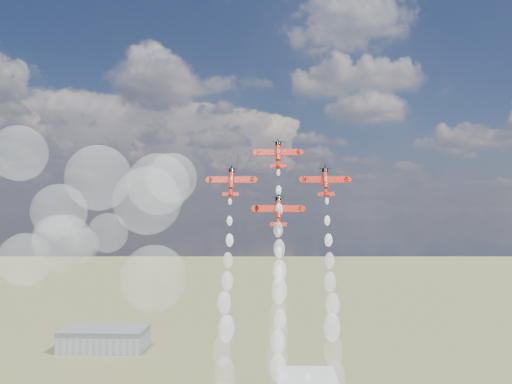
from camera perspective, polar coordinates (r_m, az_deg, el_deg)
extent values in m
cube|color=gray|center=(352.96, -15.66, -14.91)|extent=(50.00, 28.00, 10.00)
cube|color=#595B60|center=(351.56, -15.65, -13.88)|extent=(50.00, 28.00, 3.00)
cylinder|color=#B81909|center=(151.10, 2.34, 4.18)|extent=(1.40, 3.65, 5.25)
cylinder|color=black|center=(152.68, 2.33, 5.05)|extent=(1.60, 1.88, 1.63)
cube|color=#B81909|center=(151.56, 2.34, 4.20)|extent=(12.18, 1.12, 1.87)
cube|color=white|center=(151.68, 1.09, 4.17)|extent=(4.79, 0.28, 0.50)
cube|color=white|center=(151.71, 3.58, 4.17)|extent=(4.79, 0.28, 0.50)
cube|color=#B81909|center=(148.52, 2.34, 2.77)|extent=(4.39, 0.62, 1.03)
cube|color=#B81909|center=(147.79, 2.35, 2.86)|extent=(0.14, 2.11, 1.94)
ellipsoid|color=silver|center=(150.59, 2.34, 4.26)|extent=(1.10, 2.02, 2.65)
cone|color=#B81909|center=(149.04, 2.34, 3.01)|extent=(1.40, 2.44, 2.95)
cylinder|color=#B81909|center=(146.82, -2.62, 1.27)|extent=(1.40, 3.65, 5.25)
cylinder|color=black|center=(148.27, -2.58, 2.20)|extent=(1.60, 1.88, 1.63)
cube|color=#B81909|center=(147.27, -2.60, 1.30)|extent=(12.18, 1.12, 1.87)
cube|color=white|center=(147.68, -3.87, 1.27)|extent=(4.79, 0.28, 0.50)
cube|color=white|center=(147.15, -1.32, 1.28)|extent=(4.79, 0.28, 0.50)
cube|color=#B81909|center=(144.44, -2.69, -0.23)|extent=(4.39, 0.62, 1.03)
cube|color=#B81909|center=(143.70, -2.72, -0.15)|extent=(0.14, 2.11, 1.94)
ellipsoid|color=silver|center=(146.30, -2.64, 1.35)|extent=(1.10, 2.02, 2.65)
cone|color=#B81909|center=(144.92, -2.68, 0.03)|extent=(1.40, 2.44, 2.95)
cylinder|color=#B81909|center=(146.95, 7.32, 1.28)|extent=(1.40, 3.65, 5.25)
cylinder|color=black|center=(148.40, 7.27, 2.21)|extent=(1.60, 1.88, 1.63)
cube|color=#B81909|center=(147.41, 7.30, 1.31)|extent=(12.18, 1.12, 1.87)
cube|color=white|center=(147.24, 6.02, 1.29)|extent=(4.79, 0.28, 0.50)
cube|color=white|center=(147.85, 8.57, 1.28)|extent=(4.79, 0.28, 0.50)
cube|color=#B81909|center=(144.58, 7.40, -0.22)|extent=(4.39, 0.62, 1.03)
cube|color=#B81909|center=(143.83, 7.43, -0.14)|extent=(0.14, 2.11, 1.94)
ellipsoid|color=silver|center=(146.43, 7.33, 1.36)|extent=(1.10, 2.02, 2.65)
cone|color=#B81909|center=(145.06, 7.38, 0.04)|extent=(1.40, 2.44, 2.95)
cylinder|color=#B81909|center=(141.97, 2.36, -1.80)|extent=(1.40, 3.65, 5.25)
cylinder|color=black|center=(143.29, 2.36, -0.82)|extent=(1.60, 1.88, 1.63)
cube|color=#B81909|center=(142.42, 2.36, -1.76)|extent=(12.18, 1.12, 1.87)
cube|color=white|center=(142.54, 1.04, -1.79)|extent=(4.79, 0.28, 0.50)
cube|color=white|center=(142.58, 3.69, -1.78)|extent=(4.79, 0.28, 0.50)
cube|color=#B81909|center=(139.79, 2.37, -3.40)|extent=(4.39, 0.62, 1.03)
cube|color=#B81909|center=(139.03, 2.37, -3.34)|extent=(0.14, 2.11, 1.94)
ellipsoid|color=silver|center=(141.44, 2.37, -1.74)|extent=(1.10, 2.02, 2.65)
cone|color=#B81909|center=(140.24, 2.37, -3.13)|extent=(1.40, 2.44, 2.95)
sphere|color=white|center=(147.62, 2.37, 2.07)|extent=(1.04, 1.04, 1.04)
sphere|color=white|center=(144.51, 2.40, 0.19)|extent=(1.50, 1.50, 1.50)
sphere|color=white|center=(142.00, 2.43, -1.87)|extent=(1.96, 1.96, 1.96)
sphere|color=white|center=(139.14, 2.34, -3.97)|extent=(2.42, 2.42, 2.42)
sphere|color=white|center=(137.32, 2.46, -6.00)|extent=(2.88, 2.88, 2.88)
sphere|color=white|center=(134.58, 2.48, -8.31)|extent=(3.34, 3.34, 3.34)
sphere|color=white|center=(132.90, 2.47, -10.31)|extent=(3.80, 3.80, 3.80)
sphere|color=white|center=(131.35, 2.35, -12.73)|extent=(4.26, 4.26, 4.26)
sphere|color=white|center=(130.06, 2.36, -14.88)|extent=(4.72, 4.72, 4.72)
sphere|color=white|center=(128.62, 2.21, -17.29)|extent=(5.18, 5.18, 5.18)
sphere|color=white|center=(143.55, -2.75, -1.00)|extent=(1.04, 1.04, 1.04)
sphere|color=white|center=(140.86, -2.80, -3.05)|extent=(1.50, 1.50, 1.50)
sphere|color=white|center=(138.77, -2.80, -5.09)|extent=(1.96, 1.96, 1.96)
sphere|color=white|center=(136.44, -2.98, -7.19)|extent=(2.42, 2.42, 2.42)
sphere|color=white|center=(134.19, -3.04, -9.35)|extent=(2.88, 2.88, 2.88)
sphere|color=white|center=(132.79, -3.38, -11.56)|extent=(3.34, 3.34, 3.34)
sphere|color=white|center=(131.22, -3.12, -14.16)|extent=(3.80, 3.80, 3.80)
sphere|color=white|center=(129.62, -3.61, -16.48)|extent=(4.26, 4.26, 4.26)
sphere|color=white|center=(128.29, -3.31, -18.65)|extent=(4.72, 4.72, 4.72)
sphere|color=white|center=(143.64, 7.48, -0.96)|extent=(1.04, 1.04, 1.04)
sphere|color=white|center=(141.01, 7.51, -3.00)|extent=(1.50, 1.50, 1.50)
sphere|color=white|center=(138.55, 7.65, -5.05)|extent=(1.96, 1.96, 1.96)
sphere|color=white|center=(136.73, 7.74, -7.15)|extent=(2.42, 2.42, 2.42)
sphere|color=white|center=(134.57, 7.80, -9.36)|extent=(2.88, 2.88, 2.88)
sphere|color=white|center=(132.42, 8.07, -11.68)|extent=(3.34, 3.34, 3.34)
sphere|color=white|center=(131.08, 8.01, -13.94)|extent=(3.80, 3.80, 3.80)
sphere|color=white|center=(129.02, 8.14, -16.29)|extent=(4.26, 4.26, 4.26)
sphere|color=white|center=(128.21, 8.32, -18.87)|extent=(4.72, 4.72, 4.72)
sphere|color=white|center=(138.94, 2.42, -4.20)|extent=(1.04, 1.04, 1.04)
sphere|color=white|center=(136.63, 2.39, -6.32)|extent=(1.50, 1.50, 1.50)
sphere|color=white|center=(134.71, 2.39, -8.50)|extent=(1.96, 1.96, 1.96)
sphere|color=white|center=(132.59, 2.44, -10.91)|extent=(2.42, 2.42, 2.42)
sphere|color=white|center=(131.33, 2.56, -13.23)|extent=(2.88, 2.88, 2.88)
sphere|color=white|center=(129.51, 2.31, -15.48)|extent=(3.34, 3.34, 3.34)
sphere|color=white|center=(128.76, 2.34, -18.05)|extent=(3.80, 3.80, 3.80)
sphere|color=white|center=(182.15, -15.32, -4.17)|extent=(12.86, 12.86, 12.86)
sphere|color=white|center=(180.54, -8.83, 1.45)|extent=(16.66, 16.66, 16.66)
sphere|color=white|center=(188.83, -23.65, 3.76)|extent=(17.78, 17.78, 17.78)
sphere|color=white|center=(189.05, -19.64, -5.08)|extent=(19.14, 19.14, 19.14)
sphere|color=white|center=(184.41, -23.13, -6.55)|extent=(16.43, 16.43, 16.43)
sphere|color=white|center=(191.17, -20.32, -4.46)|extent=(14.68, 14.68, 14.68)
sphere|color=white|center=(191.76, -17.80, -5.26)|extent=(11.03, 11.03, 11.03)
sphere|color=white|center=(181.09, -10.22, 0.80)|extent=(20.50, 20.50, 20.50)
sphere|color=white|center=(174.53, -16.24, 1.45)|extent=(20.37, 20.37, 20.37)
sphere|color=white|center=(175.32, -11.35, -0.91)|extent=(21.67, 21.67, 21.67)
sphere|color=white|center=(194.83, -20.00, -1.93)|extent=(18.66, 18.66, 18.66)
sphere|color=white|center=(177.86, -10.68, -8.89)|extent=(21.20, 21.20, 21.20)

